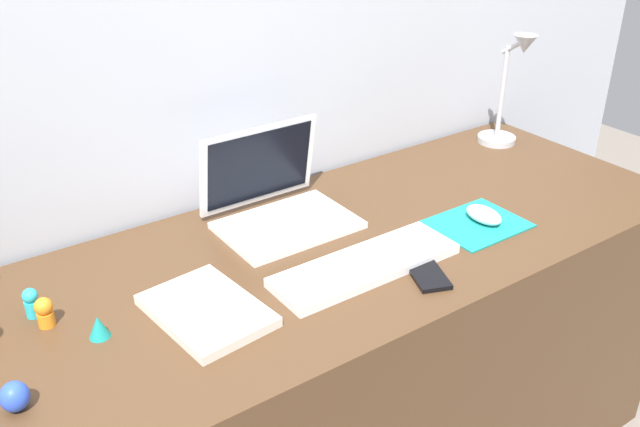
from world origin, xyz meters
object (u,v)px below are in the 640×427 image
at_px(keyboard, 366,265).
at_px(toy_figurine_orange, 45,312).
at_px(mouse, 484,215).
at_px(cell_phone, 426,273).
at_px(toy_figurine_teal, 99,327).
at_px(toy_figurine_blue, 15,396).
at_px(toy_figurine_cyan, 31,302).
at_px(laptop, 275,198).
at_px(notebook_pad, 207,311).
at_px(desk_lamp, 509,93).

relative_size(keyboard, toy_figurine_orange, 7.02).
relative_size(mouse, cell_phone, 0.75).
height_order(keyboard, toy_figurine_teal, toy_figurine_teal).
xyz_separation_m(keyboard, cell_phone, (0.09, -0.09, -0.01)).
distance_m(keyboard, toy_figurine_teal, 0.53).
bearing_deg(toy_figurine_teal, cell_phone, -16.74).
bearing_deg(toy_figurine_blue, toy_figurine_cyan, 69.33).
height_order(laptop, mouse, laptop).
xyz_separation_m(keyboard, notebook_pad, (-0.34, 0.05, 0.00)).
relative_size(toy_figurine_teal, toy_figurine_cyan, 0.72).
bearing_deg(cell_phone, mouse, 40.01).
bearing_deg(toy_figurine_orange, toy_figurine_teal, -52.48).
height_order(toy_figurine_teal, toy_figurine_cyan, toy_figurine_cyan).
xyz_separation_m(mouse, toy_figurine_teal, (-0.87, 0.10, 0.00)).
bearing_deg(toy_figurine_blue, cell_phone, -5.98).
height_order(keyboard, mouse, mouse).
height_order(toy_figurine_blue, toy_figurine_cyan, toy_figurine_cyan).
distance_m(mouse, toy_figurine_teal, 0.88).
relative_size(keyboard, cell_phone, 3.20).
bearing_deg(mouse, toy_figurine_teal, 173.72).
bearing_deg(mouse, toy_figurine_blue, -179.64).
height_order(mouse, notebook_pad, mouse).
bearing_deg(mouse, keyboard, -179.83).
bearing_deg(keyboard, toy_figurine_cyan, 159.29).
bearing_deg(notebook_pad, keyboard, -13.58).
relative_size(notebook_pad, toy_figurine_orange, 4.11).
relative_size(mouse, desk_lamp, 0.29).
relative_size(toy_figurine_cyan, toy_figurine_orange, 1.01).
xyz_separation_m(laptop, toy_figurine_teal, (-0.49, -0.20, -0.03)).
relative_size(notebook_pad, toy_figurine_teal, 5.66).
distance_m(desk_lamp, notebook_pad, 1.13).
xyz_separation_m(mouse, toy_figurine_orange, (-0.94, 0.18, 0.01)).
xyz_separation_m(toy_figurine_blue, toy_figurine_orange, (0.10, 0.19, 0.01)).
height_order(mouse, toy_figurine_orange, toy_figurine_orange).
xyz_separation_m(cell_phone, toy_figurine_blue, (-0.78, 0.08, 0.02)).
bearing_deg(keyboard, toy_figurine_blue, -179.55).
relative_size(desk_lamp, toy_figurine_orange, 5.58).
relative_size(desk_lamp, toy_figurine_cyan, 5.50).
bearing_deg(toy_figurine_orange, keyboard, -17.32).
xyz_separation_m(keyboard, toy_figurine_blue, (-0.69, -0.01, 0.02)).
height_order(laptop, cell_phone, laptop).
height_order(mouse, toy_figurine_cyan, toy_figurine_cyan).
bearing_deg(toy_figurine_cyan, toy_figurine_blue, -110.67).
bearing_deg(toy_figurine_teal, laptop, 21.96).
relative_size(toy_figurine_teal, toy_figurine_orange, 0.73).
height_order(notebook_pad, toy_figurine_blue, toy_figurine_blue).
height_order(laptop, toy_figurine_cyan, laptop).
xyz_separation_m(desk_lamp, toy_figurine_teal, (-1.28, -0.21, -0.13)).
height_order(notebook_pad, toy_figurine_cyan, toy_figurine_cyan).
xyz_separation_m(desk_lamp, toy_figurine_blue, (-1.44, -0.31, -0.13)).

